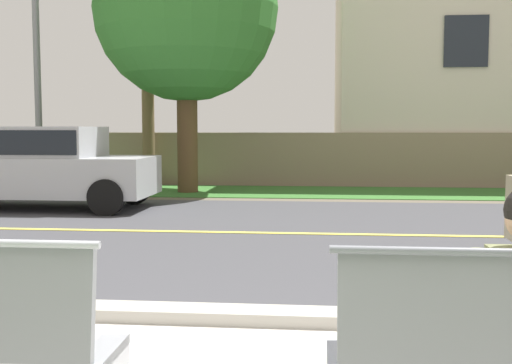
{
  "coord_description": "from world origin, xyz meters",
  "views": [
    {
      "loc": [
        0.45,
        -2.35,
        1.5
      ],
      "look_at": [
        -0.12,
        3.49,
        1.0
      ],
      "focal_mm": 43.87,
      "sensor_mm": 36.0,
      "label": 1
    }
  ],
  "objects": [
    {
      "name": "garden_wall",
      "position": [
        -1.02,
        14.2,
        0.7
      ],
      "size": [
        13.0,
        0.36,
        1.4
      ],
      "primitive_type": "cube",
      "color": "gray",
      "rests_on": "ground_plane"
    },
    {
      "name": "road_centre_line",
      "position": [
        0.0,
        6.5,
        0.01
      ],
      "size": [
        48.0,
        0.14,
        0.01
      ],
      "primitive_type": "cube",
      "color": "#E0CC4C",
      "rests_on": "ground_plane"
    },
    {
      "name": "car_silver_near",
      "position": [
        -4.77,
        8.9,
        0.85
      ],
      "size": [
        4.3,
        1.86,
        1.54
      ],
      "color": "#B2B5BC",
      "rests_on": "ground_plane"
    },
    {
      "name": "curb_edge",
      "position": [
        0.0,
        2.35,
        0.06
      ],
      "size": [
        44.0,
        0.3,
        0.11
      ],
      "primitive_type": "cube",
      "color": "#ADA89E",
      "rests_on": "ground_plane"
    },
    {
      "name": "streetlamp",
      "position": [
        -6.15,
        12.2,
        3.87
      ],
      "size": [
        0.24,
        2.1,
        6.74
      ],
      "color": "gray",
      "rests_on": "ground_plane"
    },
    {
      "name": "ground_plane",
      "position": [
        0.0,
        8.0,
        0.0
      ],
      "size": [
        140.0,
        140.0,
        0.0
      ],
      "primitive_type": "plane",
      "color": "#665B4C"
    },
    {
      "name": "street_asphalt",
      "position": [
        0.0,
        6.5,
        0.0
      ],
      "size": [
        52.0,
        8.0,
        0.01
      ],
      "primitive_type": "cube",
      "color": "#424247",
      "rests_on": "ground_plane"
    },
    {
      "name": "far_verge_grass",
      "position": [
        0.0,
        12.4,
        0.01
      ],
      "size": [
        48.0,
        2.8,
        0.02
      ],
      "primitive_type": "cube",
      "color": "#38702D",
      "rests_on": "ground_plane"
    }
  ]
}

